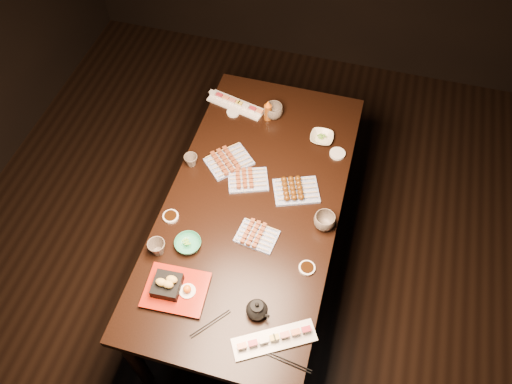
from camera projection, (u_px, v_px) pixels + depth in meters
ground at (236, 321)px, 3.02m from camera, size 5.00×5.00×0.00m
dining_table at (254, 237)px, 2.92m from camera, size 1.00×1.85×0.75m
sushi_platter_near at (274, 339)px, 2.17m from camera, size 0.37×0.28×0.05m
sushi_platter_far at (236, 103)px, 3.00m from camera, size 0.37×0.18×0.04m
yakitori_plate_center at (248, 178)px, 2.67m from camera, size 0.25×0.22×0.05m
yakitori_plate_right at (257, 234)px, 2.47m from camera, size 0.22×0.17×0.05m
yakitori_plate_left at (229, 159)px, 2.74m from camera, size 0.29×0.29×0.06m
tsukune_plate at (296, 189)px, 2.63m from camera, size 0.28×0.24×0.06m
edamame_bowl_green at (188, 244)px, 2.45m from camera, size 0.16×0.16×0.04m
edamame_bowl_cream at (322, 138)px, 2.85m from camera, size 0.13×0.13×0.03m
tempura_tray at (175, 287)px, 2.28m from camera, size 0.30×0.25×0.11m
teacup_near_left at (157, 248)px, 2.41m from camera, size 0.09×0.09×0.08m
teacup_mid_right at (324, 221)px, 2.50m from camera, size 0.12×0.12×0.09m
teacup_far_left at (191, 160)px, 2.73m from camera, size 0.09×0.09×0.07m
teacup_far_right at (274, 111)px, 2.93m from camera, size 0.13×0.13×0.09m
teapot at (257, 309)px, 2.23m from camera, size 0.15×0.15×0.10m
condiment_bottle at (268, 110)px, 2.90m from camera, size 0.05×0.05×0.14m
sauce_dish_west at (171, 216)px, 2.56m from camera, size 0.08×0.08×0.01m
sauce_dish_east at (337, 154)px, 2.79m from camera, size 0.10×0.10×0.02m
sauce_dish_se at (307, 268)px, 2.39m from camera, size 0.10×0.10×0.01m
sauce_dish_nw at (233, 112)px, 2.98m from camera, size 0.09×0.09×0.01m
chopsticks_near at (210, 323)px, 2.23m from camera, size 0.15×0.18×0.01m
chopsticks_se at (289, 362)px, 2.13m from camera, size 0.21×0.05×0.01m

